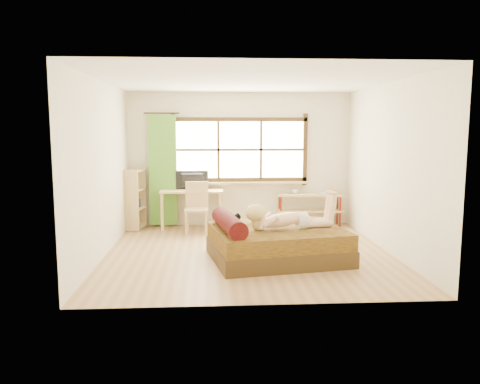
{
  "coord_description": "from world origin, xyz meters",
  "views": [
    {
      "loc": [
        -0.58,
        -7.27,
        1.96
      ],
      "look_at": [
        -0.12,
        0.2,
        0.96
      ],
      "focal_mm": 35.0,
      "sensor_mm": 36.0,
      "label": 1
    }
  ],
  "objects": [
    {
      "name": "pipe_shelf",
      "position": [
        1.44,
        2.07,
        0.48
      ],
      "size": [
        1.33,
        0.4,
        0.75
      ],
      "rotation": [
        0.0,
        0.0,
        -0.05
      ],
      "color": "tan",
      "rests_on": "floor"
    },
    {
      "name": "wall_right",
      "position": [
        2.25,
        0.0,
        1.35
      ],
      "size": [
        0.0,
        4.5,
        4.5
      ],
      "primitive_type": "plane",
      "rotation": [
        1.57,
        0.0,
        -1.57
      ],
      "color": "silver",
      "rests_on": "floor"
    },
    {
      "name": "desk",
      "position": [
        -0.97,
        1.95,
        0.67
      ],
      "size": [
        1.25,
        0.61,
        0.77
      ],
      "rotation": [
        0.0,
        0.0,
        -0.03
      ],
      "color": "tan",
      "rests_on": "floor"
    },
    {
      "name": "chair",
      "position": [
        -0.87,
        1.59,
        0.54
      ],
      "size": [
        0.45,
        0.45,
        0.97
      ],
      "rotation": [
        0.0,
        0.0,
        -0.03
      ],
      "color": "tan",
      "rests_on": "floor"
    },
    {
      "name": "wall_back",
      "position": [
        0.0,
        2.25,
        1.35
      ],
      "size": [
        4.5,
        0.0,
        4.5
      ],
      "primitive_type": "plane",
      "rotation": [
        1.57,
        0.0,
        0.0
      ],
      "color": "silver",
      "rests_on": "floor"
    },
    {
      "name": "floor",
      "position": [
        0.0,
        0.0,
        0.0
      ],
      "size": [
        4.5,
        4.5,
        0.0
      ],
      "primitive_type": "plane",
      "color": "#9E754C",
      "rests_on": "ground"
    },
    {
      "name": "window",
      "position": [
        0.0,
        2.22,
        1.51
      ],
      "size": [
        2.8,
        0.16,
        1.46
      ],
      "color": "#FFEDBF",
      "rests_on": "wall_back"
    },
    {
      "name": "cup",
      "position": [
        1.12,
        2.07,
        0.7
      ],
      "size": [
        0.12,
        0.12,
        0.09
      ],
      "primitive_type": "imported",
      "rotation": [
        0.0,
        0.0,
        -0.05
      ],
      "color": "gray",
      "rests_on": "pipe_shelf"
    },
    {
      "name": "wall_left",
      "position": [
        -2.25,
        0.0,
        1.35
      ],
      "size": [
        0.0,
        4.5,
        4.5
      ],
      "primitive_type": "plane",
      "rotation": [
        1.57,
        0.0,
        1.57
      ],
      "color": "silver",
      "rests_on": "floor"
    },
    {
      "name": "monitor",
      "position": [
        -0.97,
        2.0,
        0.96
      ],
      "size": [
        0.65,
        0.11,
        0.37
      ],
      "primitive_type": "imported",
      "rotation": [
        0.0,
        0.0,
        3.11
      ],
      "color": "black",
      "rests_on": "desk"
    },
    {
      "name": "bookshelf",
      "position": [
        -2.08,
        1.93,
        0.6
      ],
      "size": [
        0.38,
        0.56,
        1.19
      ],
      "rotation": [
        0.0,
        0.0,
        -0.17
      ],
      "color": "tan",
      "rests_on": "floor"
    },
    {
      "name": "curtain",
      "position": [
        -1.55,
        2.13,
        1.15
      ],
      "size": [
        0.55,
        0.1,
        2.2
      ],
      "primitive_type": "cube",
      "color": "#4C9227",
      "rests_on": "wall_back"
    },
    {
      "name": "bed",
      "position": [
        0.37,
        -0.4,
        0.26
      ],
      "size": [
        2.17,
        1.86,
        0.73
      ],
      "rotation": [
        0.0,
        0.0,
        0.17
      ],
      "color": "#2F210E",
      "rests_on": "floor"
    },
    {
      "name": "book",
      "position": [
        1.62,
        2.07,
        0.67
      ],
      "size": [
        0.16,
        0.21,
        0.02
      ],
      "primitive_type": "imported",
      "rotation": [
        0.0,
        0.0,
        -0.05
      ],
      "color": "gray",
      "rests_on": "pipe_shelf"
    },
    {
      "name": "woman",
      "position": [
        0.56,
        -0.44,
        0.77
      ],
      "size": [
        1.4,
        0.62,
        0.58
      ],
      "primitive_type": null,
      "rotation": [
        0.0,
        0.0,
        0.17
      ],
      "color": "beige",
      "rests_on": "bed"
    },
    {
      "name": "kitten",
      "position": [
        -0.31,
        -0.29,
        0.6
      ],
      "size": [
        0.31,
        0.16,
        0.23
      ],
      "primitive_type": null,
      "rotation": [
        0.0,
        0.0,
        0.17
      ],
      "color": "black",
      "rests_on": "bed"
    },
    {
      "name": "wall_front",
      "position": [
        0.0,
        -2.25,
        1.35
      ],
      "size": [
        4.5,
        0.0,
        4.5
      ],
      "primitive_type": "plane",
      "rotation": [
        -1.57,
        0.0,
        0.0
      ],
      "color": "silver",
      "rests_on": "floor"
    },
    {
      "name": "ceiling",
      "position": [
        0.0,
        0.0,
        2.7
      ],
      "size": [
        4.5,
        4.5,
        0.0
      ],
      "primitive_type": "plane",
      "rotation": [
        3.14,
        0.0,
        0.0
      ],
      "color": "white",
      "rests_on": "wall_back"
    }
  ]
}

